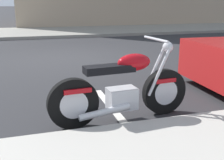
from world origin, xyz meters
name	(u,v)px	position (x,y,z in m)	size (l,w,h in m)	color
ground_plane	(71,59)	(0.00, 0.00, 0.00)	(260.00, 260.00, 0.00)	#28282B
parking_stall_stripe	(115,112)	(0.00, -4.31, 0.00)	(0.12, 2.20, 0.01)	silver
parked_motorcycle	(123,90)	(0.02, -4.62, 0.44)	(2.05, 0.62, 1.14)	black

